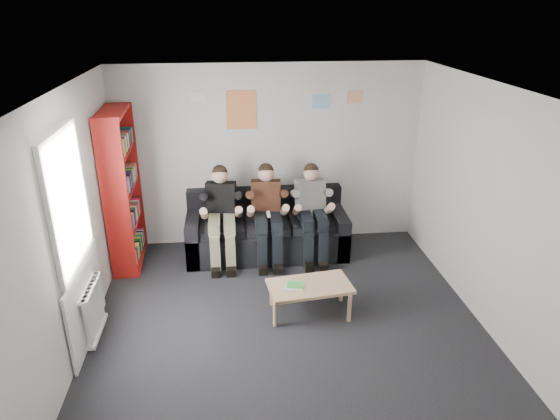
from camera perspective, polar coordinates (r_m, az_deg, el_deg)
The scene contains 14 objects.
room_shell at distance 5.12m, azimuth 1.23°, elevation -1.85°, with size 5.00×5.00×5.00m.
sofa at distance 7.40m, azimuth -1.56°, elevation -2.48°, with size 2.32×0.95×0.89m.
bookshelf at distance 7.14m, azimuth -17.50°, elevation 2.19°, with size 0.33×0.99×2.20m.
coffee_table at distance 5.99m, azimuth 3.41°, elevation -8.91°, with size 0.97×0.53×0.39m.
game_cases at distance 5.90m, azimuth 1.70°, elevation -8.68°, with size 0.21×0.17×0.03m.
person_left at distance 7.05m, azimuth -6.69°, elevation -0.72°, with size 0.42×0.89×1.38m.
person_middle at distance 7.06m, azimuth -1.45°, elevation -0.49°, with size 0.42×0.90×1.39m.
person_right at distance 7.14m, azimuth 3.72°, elevation -0.32°, with size 0.41×0.88×1.36m.
radiator at distance 5.95m, azimuth -20.52°, elevation -10.65°, with size 0.10×0.64×0.60m.
window at distance 5.64m, azimuth -22.19°, elevation -4.85°, with size 0.05×1.30×2.36m.
poster_large at distance 7.25m, azimuth -4.47°, elevation 11.33°, with size 0.42×0.01×0.55m, color gold.
poster_blue at distance 7.35m, azimuth 4.71°, elevation 12.28°, with size 0.25×0.01×0.20m, color #45A1ED.
poster_pink at distance 7.45m, azimuth 8.60°, elevation 12.64°, with size 0.22×0.01×0.18m, color #C23C82.
poster_sign at distance 7.22m, azimuth -9.40°, elevation 12.67°, with size 0.20×0.01×0.14m, color silver.
Camera 1 is at (-0.61, -4.61, 3.49)m, focal length 32.00 mm.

